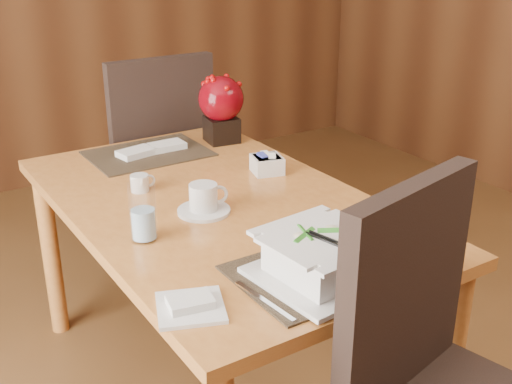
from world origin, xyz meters
TOP-DOWN VIEW (x-y plane):
  - dining_table at (0.00, 0.60)m, footprint 0.90×1.50m
  - placemat_near at (0.00, 0.05)m, footprint 0.45×0.33m
  - placemat_far at (0.00, 1.15)m, footprint 0.45×0.33m
  - soup_setting at (-0.03, 0.02)m, footprint 0.33×0.33m
  - coffee_cup at (-0.08, 0.54)m, footprint 0.17×0.17m
  - water_glass at (-0.31, 0.47)m, footprint 0.10×0.10m
  - creamer_jug at (-0.18, 0.81)m, footprint 0.09×0.09m
  - sugar_caddy at (0.28, 0.73)m, footprint 0.13×0.13m
  - berry_decor at (0.33, 1.14)m, footprint 0.19×0.19m
  - napkins_far at (0.03, 1.15)m, footprint 0.28×0.12m
  - bread_plate at (-0.37, 0.07)m, footprint 0.20×0.20m
  - near_chair at (0.10, -0.30)m, footprint 0.58×0.59m
  - far_chair at (0.18, 1.52)m, footprint 0.50×0.51m

SIDE VIEW (x-z plane):
  - near_chair at x=0.10m, z-range 0.07..1.12m
  - far_chair at x=0.18m, z-range 0.07..1.14m
  - dining_table at x=0.00m, z-range 0.28..1.03m
  - placemat_near at x=0.00m, z-range 0.75..0.76m
  - placemat_far at x=0.00m, z-range 0.75..0.76m
  - bread_plate at x=-0.37m, z-range 0.75..0.76m
  - napkins_far at x=0.03m, z-range 0.76..0.78m
  - creamer_jug at x=-0.18m, z-range 0.75..0.81m
  - sugar_caddy at x=0.28m, z-range 0.75..0.81m
  - coffee_cup at x=-0.08m, z-range 0.74..0.84m
  - soup_setting at x=-0.03m, z-range 0.75..0.87m
  - water_glass at x=-0.31m, z-range 0.75..0.92m
  - berry_decor at x=0.33m, z-range 0.77..1.04m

